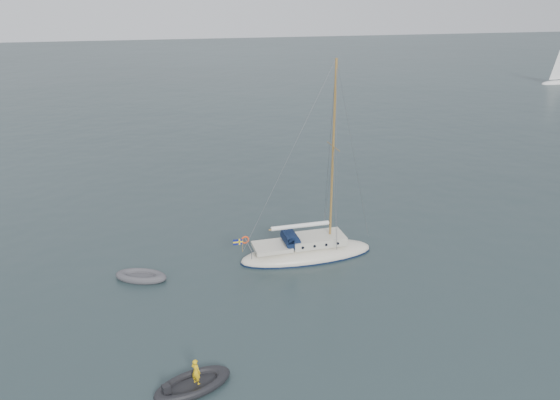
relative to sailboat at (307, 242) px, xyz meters
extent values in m
plane|color=black|center=(-0.35, -1.51, -0.95)|extent=(300.00, 300.00, 0.00)
ellipsoid|color=beige|center=(0.00, 0.00, -0.81)|extent=(8.39, 2.61, 1.40)
cube|color=beige|center=(0.65, 0.00, 0.15)|extent=(3.35, 1.77, 0.51)
cube|color=beige|center=(-2.24, 0.00, 0.00)|extent=(2.24, 1.77, 0.23)
cylinder|color=#0C1732|center=(-1.07, 0.00, 0.40)|extent=(0.89, 1.54, 0.89)
cube|color=#0C1732|center=(-1.26, 0.00, 0.59)|extent=(0.42, 1.54, 0.37)
cylinder|color=olive|center=(1.49, 0.00, 5.48)|extent=(0.14, 0.14, 11.18)
cylinder|color=olive|center=(1.49, 0.00, 6.04)|extent=(0.05, 2.05, 0.05)
cylinder|color=olive|center=(-0.47, 0.00, 1.14)|extent=(3.91, 0.09, 0.09)
cylinder|color=silver|center=(-0.47, 0.00, 1.19)|extent=(3.64, 0.26, 0.26)
cylinder|color=gray|center=(-3.73, 0.00, 0.40)|extent=(0.04, 2.05, 0.04)
torus|color=#F44214|center=(-3.78, 0.56, 0.40)|extent=(0.50, 0.09, 0.50)
cylinder|color=olive|center=(-4.06, 0.00, 0.31)|extent=(0.03, 0.03, 0.84)
cube|color=navy|center=(-4.34, 0.00, 0.59)|extent=(0.56, 0.02, 0.35)
cube|color=yellow|center=(-4.34, 0.00, 0.59)|extent=(0.58, 0.03, 0.08)
cube|color=yellow|center=(-4.23, 0.00, 0.59)|extent=(0.08, 0.03, 0.37)
cylinder|color=black|center=(-0.56, 0.89, 0.15)|extent=(0.17, 0.06, 0.17)
cylinder|color=black|center=(-0.56, -0.89, 0.15)|extent=(0.17, 0.06, 0.17)
cylinder|color=black|center=(0.18, 0.89, 0.15)|extent=(0.17, 0.06, 0.17)
cylinder|color=black|center=(0.18, -0.89, 0.15)|extent=(0.17, 0.06, 0.17)
cylinder|color=black|center=(0.93, 0.89, 0.15)|extent=(0.17, 0.06, 0.17)
cylinder|color=black|center=(0.93, -0.89, 0.15)|extent=(0.17, 0.06, 0.17)
cylinder|color=black|center=(1.67, 0.89, 0.15)|extent=(0.17, 0.06, 0.17)
cylinder|color=black|center=(1.67, -0.89, 0.15)|extent=(0.17, 0.06, 0.17)
cube|color=#46454A|center=(-10.04, -0.71, -0.82)|extent=(1.85, 0.76, 0.11)
cube|color=black|center=(-7.76, -10.51, -0.83)|extent=(2.13, 0.89, 0.11)
cube|color=black|center=(-8.91, -10.51, -0.55)|extent=(0.31, 0.31, 0.53)
imported|color=#E9B411|center=(-7.58, -10.51, -0.19)|extent=(0.44, 0.52, 1.21)
ellipsoid|color=silver|center=(57.98, 52.35, -0.90)|extent=(5.92, 1.97, 0.99)
cylinder|color=gray|center=(57.98, 52.35, 2.99)|extent=(0.10, 0.10, 6.90)
cone|color=silver|center=(57.93, 52.35, 2.99)|extent=(3.16, 3.16, 6.41)
camera|label=1|loc=(-8.12, -29.25, 14.83)|focal=35.00mm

